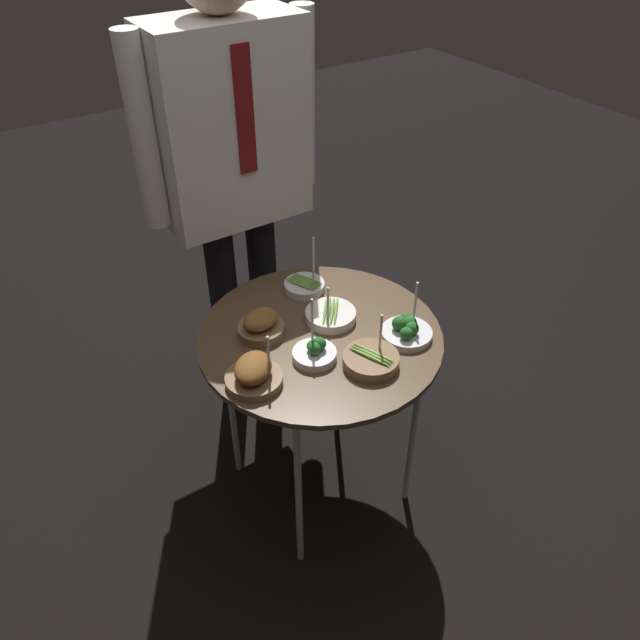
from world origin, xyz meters
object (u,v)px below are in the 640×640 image
bowl_roast_far_rim (261,325)px  bowl_asparagus_front_left (371,360)px  waiter_figure (231,149)px  serving_cart (320,346)px  bowl_asparagus_mid_right (331,315)px  bowl_roast_mid_left (254,373)px  bowl_broccoli_back_left (407,330)px  bowl_asparagus_near_rim (305,285)px  bowl_broccoli_back_right (315,352)px

bowl_roast_far_rim → bowl_asparagus_front_left: size_ratio=0.87×
bowl_roast_far_rim → waiter_figure: bearing=69.8°
serving_cart → bowl_asparagus_mid_right: bowl_asparagus_mid_right is taller
bowl_roast_mid_left → bowl_broccoli_back_left: bearing=-8.7°
serving_cart → bowl_asparagus_mid_right: bearing=32.3°
bowl_roast_mid_left → bowl_asparagus_near_rim: bearing=40.6°
bowl_broccoli_back_right → bowl_roast_mid_left: bowl_broccoli_back_right is taller
bowl_asparagus_front_left → bowl_asparagus_mid_right: bearing=84.8°
bowl_roast_far_rim → bowl_asparagus_near_rim: 0.25m
bowl_broccoli_back_left → bowl_broccoli_back_right: bearing=166.4°
bowl_broccoli_back_right → bowl_asparagus_near_rim: (0.15, 0.29, -0.01)m
bowl_asparagus_mid_right → bowl_asparagus_near_rim: bowl_asparagus_near_rim is taller
bowl_broccoli_back_left → serving_cart: bearing=144.1°
bowl_roast_mid_left → serving_cart: bearing=16.4°
bowl_roast_mid_left → waiter_figure: waiter_figure is taller
bowl_asparagus_mid_right → bowl_broccoli_back_left: bearing=-53.6°
bowl_roast_far_rim → bowl_asparagus_mid_right: bearing=-14.4°
bowl_broccoli_back_right → waiter_figure: 0.70m
bowl_asparagus_near_rim → waiter_figure: (-0.06, 0.32, 0.34)m
bowl_asparagus_near_rim → waiter_figure: bearing=100.3°
bowl_broccoli_back_left → bowl_roast_mid_left: size_ratio=1.06×
bowl_asparagus_mid_right → bowl_roast_mid_left: 0.33m
bowl_broccoli_back_left → waiter_figure: bearing=104.6°
bowl_asparagus_near_rim → waiter_figure: 0.47m
bowl_asparagus_front_left → bowl_roast_mid_left: size_ratio=0.99×
serving_cart → bowl_asparagus_near_rim: 0.23m
bowl_roast_mid_left → waiter_figure: 0.73m
bowl_asparagus_near_rim → bowl_roast_mid_left: 0.43m
waiter_figure → bowl_roast_far_rim: bearing=-110.2°
bowl_asparagus_front_left → bowl_broccoli_back_left: bearing=14.5°
serving_cart → bowl_roast_far_rim: bearing=146.8°
bowl_asparagus_mid_right → bowl_broccoli_back_left: 0.22m
bowl_asparagus_mid_right → bowl_asparagus_front_left: bearing=-95.2°
bowl_asparagus_mid_right → bowl_roast_mid_left: bowl_roast_mid_left is taller
bowl_broccoli_back_left → waiter_figure: 0.77m
bowl_broccoli_back_right → bowl_roast_mid_left: (-0.18, 0.00, 0.01)m
bowl_broccoli_back_left → bowl_asparagus_near_rim: bowl_asparagus_near_rim is taller
bowl_roast_mid_left → bowl_asparagus_mid_right: bearing=19.8°
waiter_figure → bowl_roast_mid_left: bearing=-114.3°
serving_cart → waiter_figure: bearing=87.7°
bowl_broccoli_back_left → bowl_roast_mid_left: 0.45m
bowl_broccoli_back_right → bowl_asparagus_front_left: bearing=-43.4°
serving_cart → bowl_asparagus_front_left: (0.04, -0.18, 0.06)m
bowl_asparagus_front_left → waiter_figure: size_ratio=0.09×
bowl_roast_mid_left → waiter_figure: size_ratio=0.09×
bowl_asparagus_front_left → bowl_asparagus_mid_right: bowl_asparagus_front_left is taller
bowl_asparagus_front_left → bowl_asparagus_near_rim: size_ratio=0.86×
bowl_asparagus_mid_right → bowl_asparagus_near_rim: bearing=84.2°
bowl_asparagus_front_left → bowl_asparagus_near_rim: 0.39m
bowl_asparagus_front_left → bowl_broccoli_back_left: 0.16m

